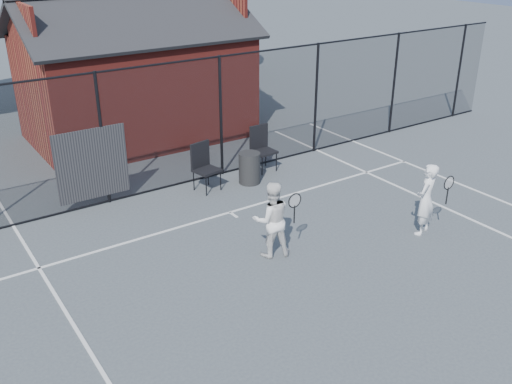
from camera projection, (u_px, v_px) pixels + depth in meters
ground at (317, 274)px, 10.26m from camera, size 80.00×80.00×0.00m
court_lines at (369, 311)px, 9.26m from camera, size 11.02×18.00×0.01m
fence at (173, 129)px, 13.28m from camera, size 22.04×3.00×3.00m
clubhouse at (136, 83)px, 16.65m from camera, size 6.50×4.36×4.19m
player_front at (426, 199)px, 11.37m from camera, size 0.72×0.58×1.50m
player_back at (272, 219)px, 10.58m from camera, size 0.88×0.77×1.50m
chair_left at (207, 168)px, 13.39m from camera, size 0.64×0.66×1.13m
chair_right at (264, 150)px, 14.52m from camera, size 0.57×0.59×1.14m
waste_bin at (250, 168)px, 13.88m from camera, size 0.64×0.64×0.77m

